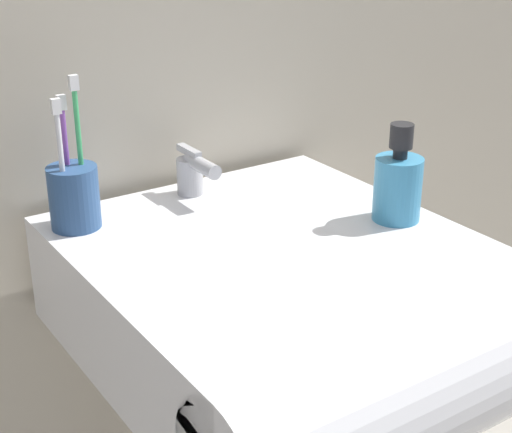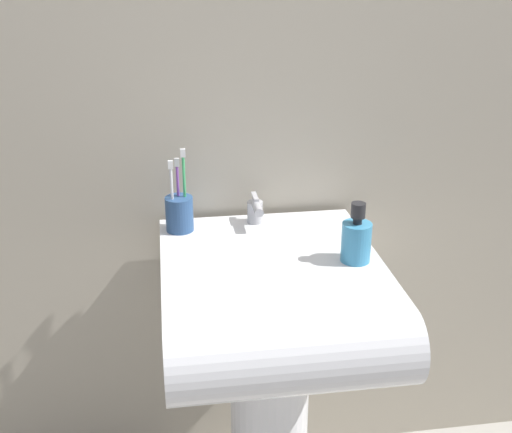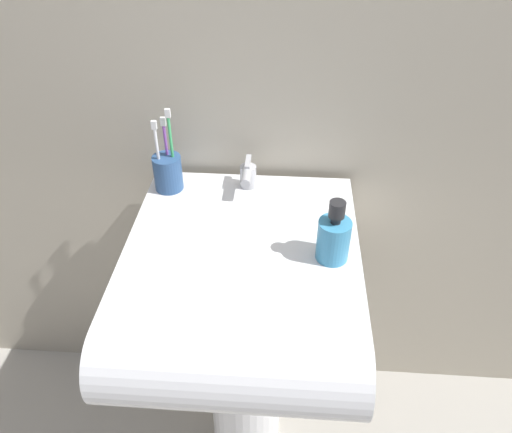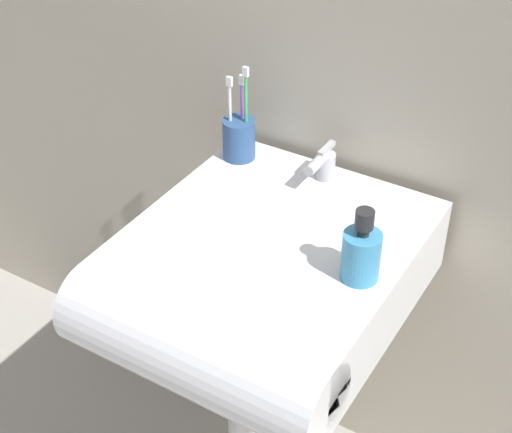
% 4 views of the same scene
% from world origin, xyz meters
% --- Properties ---
extents(sink_pedestal, '(0.19, 0.19, 0.65)m').
position_xyz_m(sink_pedestal, '(0.00, 0.00, 0.33)').
color(sink_pedestal, white).
rests_on(sink_pedestal, ground).
extents(sink_basin, '(0.49, 0.60, 0.16)m').
position_xyz_m(sink_basin, '(0.00, -0.06, 0.73)').
color(sink_basin, white).
rests_on(sink_basin, sink_pedestal).
extents(faucet, '(0.04, 0.10, 0.07)m').
position_xyz_m(faucet, '(-0.01, 0.20, 0.85)').
color(faucet, '#B7B7BC').
rests_on(faucet, sink_basin).
extents(toothbrush_cup, '(0.07, 0.07, 0.21)m').
position_xyz_m(toothbrush_cup, '(-0.20, 0.19, 0.86)').
color(toothbrush_cup, '#2D5184').
rests_on(toothbrush_cup, sink_basin).
extents(soap_bottle, '(0.07, 0.07, 0.14)m').
position_xyz_m(soap_bottle, '(0.19, -0.04, 0.86)').
color(soap_bottle, '#3F99CC').
rests_on(soap_bottle, sink_basin).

